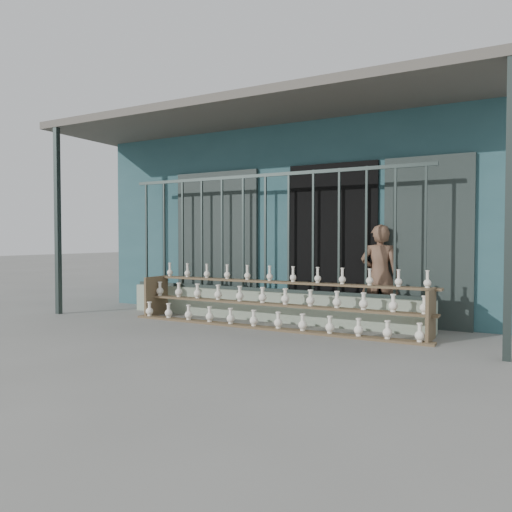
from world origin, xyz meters
The scene contains 6 objects.
ground centered at (0.00, 0.00, 0.00)m, with size 60.00×60.00×0.00m, color slate.
workshop_building centered at (0.00, 4.23, 1.62)m, with size 7.40×6.60×3.21m.
parapet_wall centered at (0.00, 1.30, 0.23)m, with size 5.00×0.20×0.45m, color #9AAB92.
security_fence centered at (0.00, 1.30, 1.35)m, with size 5.00×0.04×1.80m.
shelf_rack centered at (0.34, 0.89, 0.36)m, with size 4.50×0.68×0.85m.
elderly_woman centered at (1.66, 1.65, 0.73)m, with size 0.53×0.35×1.46m, color brown.
Camera 1 is at (3.53, -5.45, 1.26)m, focal length 35.00 mm.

